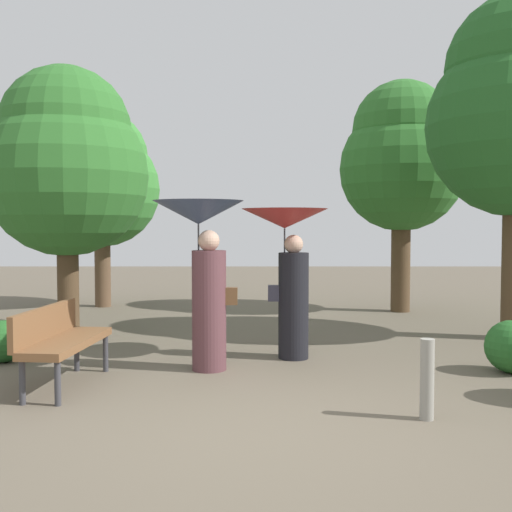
% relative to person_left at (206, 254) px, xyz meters
% --- Properties ---
extents(ground_plane, '(40.00, 40.00, 0.00)m').
position_rel_person_left_xyz_m(ground_plane, '(0.57, -2.06, -1.34)').
color(ground_plane, brown).
extents(person_left, '(1.04, 1.04, 1.95)m').
position_rel_person_left_xyz_m(person_left, '(0.00, 0.00, 0.00)').
color(person_left, '#563338').
rests_on(person_left, ground).
extents(person_right, '(1.08, 1.08, 1.88)m').
position_rel_person_left_xyz_m(person_right, '(1.01, 0.62, -0.03)').
color(person_right, black).
rests_on(person_right, ground).
extents(park_bench, '(0.62, 1.54, 0.83)m').
position_rel_person_left_xyz_m(park_bench, '(-1.42, -0.74, -0.83)').
color(park_bench, '#38383D').
rests_on(park_bench, ground).
extents(tree_near_left, '(2.37, 2.37, 4.01)m').
position_rel_person_left_xyz_m(tree_near_left, '(-2.55, 5.55, 1.27)').
color(tree_near_left, brown).
rests_on(tree_near_left, ground).
extents(tree_near_right, '(2.39, 2.39, 4.45)m').
position_rel_person_left_xyz_m(tree_near_right, '(3.41, 4.83, 1.63)').
color(tree_near_right, '#4C3823').
rests_on(tree_near_right, ground).
extents(tree_mid_left, '(2.48, 2.48, 4.08)m').
position_rel_person_left_xyz_m(tree_mid_left, '(-2.28, 2.36, 1.30)').
color(tree_mid_left, '#4C3823').
rests_on(tree_mid_left, ground).
extents(bush_path_right, '(0.52, 0.52, 0.52)m').
position_rel_person_left_xyz_m(bush_path_right, '(-2.48, 0.38, -1.09)').
color(bush_path_right, '#235B23').
rests_on(bush_path_right, ground).
extents(path_marker_post, '(0.12, 0.12, 0.70)m').
position_rel_person_left_xyz_m(path_marker_post, '(2.07, -1.83, -0.99)').
color(path_marker_post, gray).
rests_on(path_marker_post, ground).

